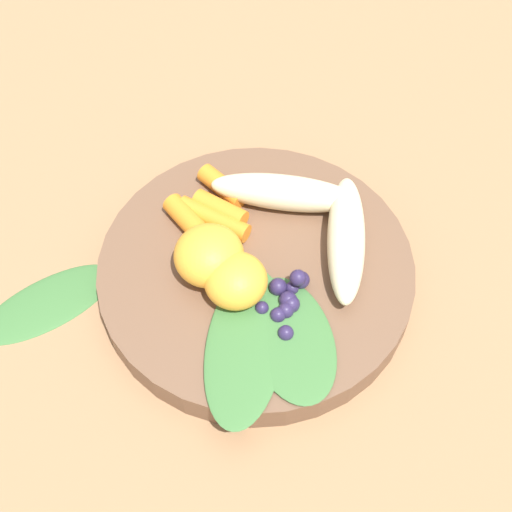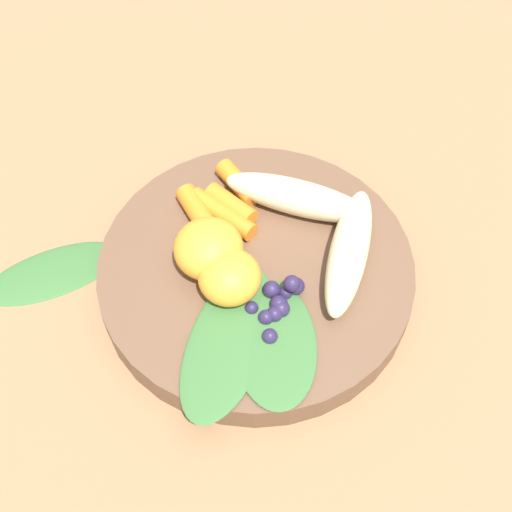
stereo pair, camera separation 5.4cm
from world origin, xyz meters
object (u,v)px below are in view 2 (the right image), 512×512
kale_leaf_stray (52,272)px  bowl (256,272)px  banana_peeled_right (349,251)px  orange_segment_near (230,277)px  banana_peeled_left (297,197)px

kale_leaf_stray → bowl: bearing=153.3°
banana_peeled_right → kale_leaf_stray: (0.10, 0.22, -0.04)m
bowl → orange_segment_near: 0.04m
banana_peeled_left → orange_segment_near: size_ratio=2.55×
orange_segment_near → bowl: bearing=-60.4°
bowl → banana_peeled_left: banana_peeled_left is taller
banana_peeled_left → orange_segment_near: orange_segment_near is taller
banana_peeled_right → orange_segment_near: size_ratio=2.55×
bowl → kale_leaf_stray: size_ratio=2.18×
bowl → banana_peeled_right: bearing=-111.1°
orange_segment_near → banana_peeled_left: bearing=-55.6°
banana_peeled_right → kale_leaf_stray: size_ratio=1.06×
banana_peeled_right → kale_leaf_stray: bearing=103.1°
banana_peeled_left → banana_peeled_right: same height
bowl → orange_segment_near: size_ratio=5.23×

